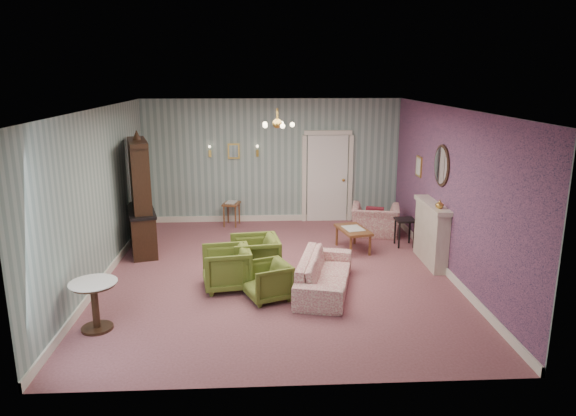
{
  "coord_description": "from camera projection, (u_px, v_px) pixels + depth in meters",
  "views": [
    {
      "loc": [
        -0.3,
        -8.85,
        3.46
      ],
      "look_at": [
        0.2,
        0.4,
        1.1
      ],
      "focal_mm": 33.08,
      "sensor_mm": 36.0,
      "label": 1
    }
  ],
  "objects": [
    {
      "name": "chandelier",
      "position": [
        277.0,
        125.0,
        8.78
      ],
      "size": [
        0.56,
        0.56,
        0.36
      ],
      "primitive_type": null,
      "color": "gold",
      "rests_on": "ceiling"
    },
    {
      "name": "sconce_right",
      "position": [
        257.0,
        151.0,
        12.32
      ],
      "size": [
        0.16,
        0.12,
        0.3
      ],
      "primitive_type": null,
      "color": "gold",
      "rests_on": "wall_back"
    },
    {
      "name": "side_table_black",
      "position": [
        404.0,
        233.0,
        10.87
      ],
      "size": [
        0.39,
        0.39,
        0.58
      ],
      "primitive_type": null,
      "rotation": [
        0.0,
        0.0,
        0.03
      ],
      "color": "black",
      "rests_on": "floor"
    },
    {
      "name": "wall_right",
      "position": [
        450.0,
        192.0,
        9.23
      ],
      "size": [
        0.0,
        7.0,
        7.0
      ],
      "primitive_type": "plane",
      "rotation": [
        1.57,
        0.0,
        -1.57
      ],
      "color": "gray",
      "rests_on": "ground"
    },
    {
      "name": "door",
      "position": [
        327.0,
        176.0,
        12.58
      ],
      "size": [
        1.12,
        0.12,
        2.16
      ],
      "primitive_type": null,
      "color": "white",
      "rests_on": "floor"
    },
    {
      "name": "ceiling",
      "position": [
        277.0,
        108.0,
        8.71
      ],
      "size": [
        7.0,
        7.0,
        0.0
      ],
      "primitive_type": "plane",
      "rotation": [
        3.14,
        0.0,
        0.0
      ],
      "color": "white",
      "rests_on": "ground"
    },
    {
      "name": "nesting_table",
      "position": [
        232.0,
        213.0,
        12.35
      ],
      "size": [
        0.44,
        0.51,
        0.59
      ],
      "primitive_type": null,
      "rotation": [
        0.0,
        0.0,
        -0.21
      ],
      "color": "brown",
      "rests_on": "floor"
    },
    {
      "name": "framed_print",
      "position": [
        419.0,
        166.0,
        10.88
      ],
      "size": [
        0.04,
        0.34,
        0.42
      ],
      "primitive_type": null,
      "color": "gold",
      "rests_on": "wall_right"
    },
    {
      "name": "dresser",
      "position": [
        140.0,
        193.0,
        10.35
      ],
      "size": [
        0.85,
        1.5,
        2.36
      ],
      "primitive_type": null,
      "rotation": [
        0.0,
        0.0,
        0.27
      ],
      "color": "black",
      "rests_on": "floor"
    },
    {
      "name": "mantel_vase",
      "position": [
        440.0,
        204.0,
        9.27
      ],
      "size": [
        0.15,
        0.15,
        0.15
      ],
      "primitive_type": "imported",
      "color": "gold",
      "rests_on": "fireplace"
    },
    {
      "name": "sconce_left",
      "position": [
        210.0,
        152.0,
        12.26
      ],
      "size": [
        0.16,
        0.12,
        0.3
      ],
      "primitive_type": null,
      "color": "gold",
      "rests_on": "wall_back"
    },
    {
      "name": "wall_left",
      "position": [
        100.0,
        196.0,
        8.91
      ],
      "size": [
        0.0,
        7.0,
        7.0
      ],
      "primitive_type": "plane",
      "rotation": [
        1.57,
        0.0,
        1.57
      ],
      "color": "gray",
      "rests_on": "ground"
    },
    {
      "name": "coffee_table",
      "position": [
        353.0,
        239.0,
        10.62
      ],
      "size": [
        0.68,
        0.98,
        0.46
      ],
      "primitive_type": null,
      "rotation": [
        0.0,
        0.0,
        0.22
      ],
      "color": "brown",
      "rests_on": "floor"
    },
    {
      "name": "oval_mirror",
      "position": [
        441.0,
        166.0,
        9.52
      ],
      "size": [
        0.04,
        0.76,
        0.84
      ],
      "primitive_type": null,
      "color": "white",
      "rests_on": "wall_right"
    },
    {
      "name": "burgundy_cushion",
      "position": [
        375.0,
        216.0,
        11.43
      ],
      "size": [
        0.41,
        0.28,
        0.39
      ],
      "primitive_type": "cube",
      "rotation": [
        0.17,
        0.0,
        -0.35
      ],
      "color": "maroon",
      "rests_on": "wingback_chair"
    },
    {
      "name": "olive_chair_c",
      "position": [
        255.0,
        255.0,
        9.15
      ],
      "size": [
        0.84,
        0.88,
        0.81
      ],
      "primitive_type": "imported",
      "rotation": [
        0.0,
        0.0,
        -1.44
      ],
      "color": "#5C6924",
      "rests_on": "floor"
    },
    {
      "name": "sofa_chintz",
      "position": [
        325.0,
        268.0,
        8.64
      ],
      "size": [
        1.01,
        2.03,
        0.76
      ],
      "primitive_type": "imported",
      "rotation": [
        0.0,
        0.0,
        1.34
      ],
      "color": "#A34152",
      "rests_on": "floor"
    },
    {
      "name": "floor",
      "position": [
        278.0,
        274.0,
        9.43
      ],
      "size": [
        7.0,
        7.0,
        0.0
      ],
      "primitive_type": "plane",
      "color": "#90545B",
      "rests_on": "ground"
    },
    {
      "name": "gilt_mirror_back",
      "position": [
        234.0,
        151.0,
        12.31
      ],
      "size": [
        0.28,
        0.06,
        0.36
      ],
      "primitive_type": null,
      "color": "gold",
      "rests_on": "wall_back"
    },
    {
      "name": "olive_chair_b",
      "position": [
        226.0,
        266.0,
        8.7
      ],
      "size": [
        0.81,
        0.85,
        0.78
      ],
      "primitive_type": "imported",
      "rotation": [
        0.0,
        0.0,
        -1.42
      ],
      "color": "#5C6924",
      "rests_on": "floor"
    },
    {
      "name": "wall_back",
      "position": [
        272.0,
        161.0,
        12.46
      ],
      "size": [
        6.0,
        0.0,
        6.0
      ],
      "primitive_type": "plane",
      "rotation": [
        1.57,
        0.0,
        0.0
      ],
      "color": "gray",
      "rests_on": "ground"
    },
    {
      "name": "wall_right_floral",
      "position": [
        449.0,
        192.0,
        9.23
      ],
      "size": [
        0.0,
        7.0,
        7.0
      ],
      "primitive_type": "plane",
      "rotation": [
        1.57,
        0.0,
        -1.57
      ],
      "color": "#B85C81",
      "rests_on": "ground"
    },
    {
      "name": "fireplace",
      "position": [
        431.0,
        233.0,
        9.82
      ],
      "size": [
        0.3,
        1.4,
        1.16
      ],
      "primitive_type": null,
      "color": "beige",
      "rests_on": "floor"
    },
    {
      "name": "olive_chair_a",
      "position": [
        267.0,
        279.0,
        8.3
      ],
      "size": [
        0.79,
        0.82,
        0.66
      ],
      "primitive_type": "imported",
      "rotation": [
        0.0,
        0.0,
        -1.19
      ],
      "color": "#5C6924",
      "rests_on": "floor"
    },
    {
      "name": "pedestal_table",
      "position": [
        95.0,
        306.0,
        7.29
      ],
      "size": [
        0.75,
        0.75,
        0.71
      ],
      "primitive_type": null,
      "rotation": [
        0.0,
        0.0,
        0.17
      ],
      "color": "black",
      "rests_on": "floor"
    },
    {
      "name": "wingback_chair",
      "position": [
        376.0,
        215.0,
        11.59
      ],
      "size": [
        1.13,
        0.86,
        0.88
      ],
      "primitive_type": "imported",
      "rotation": [
        0.0,
        0.0,
        2.92
      ],
      "color": "#A34152",
      "rests_on": "floor"
    },
    {
      "name": "wall_front",
      "position": [
        289.0,
        266.0,
        5.69
      ],
      "size": [
        6.0,
        0.0,
        6.0
      ],
      "primitive_type": "plane",
      "rotation": [
        -1.57,
        0.0,
        0.0
      ],
      "color": "gray",
      "rests_on": "ground"
    }
  ]
}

